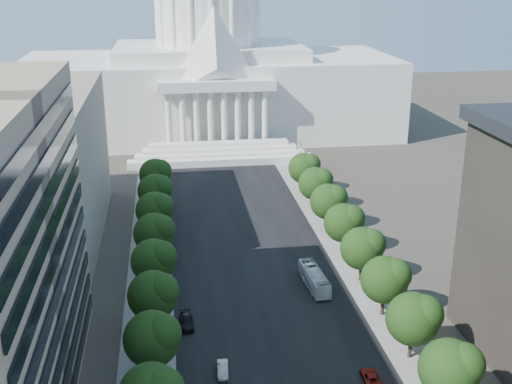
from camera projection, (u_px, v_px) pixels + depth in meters
name	position (u px, v px, depth m)	size (l,w,h in m)	color
road_asphalt	(247.00, 245.00, 128.20)	(30.00, 260.00, 0.01)	black
sidewalk_left	(151.00, 251.00, 125.67)	(8.00, 260.00, 0.02)	gray
sidewalk_right	(339.00, 240.00, 130.74)	(8.00, 260.00, 0.02)	gray
capitol	(209.00, 72.00, 210.26)	(120.00, 56.00, 73.00)	white
tree_l_d	(154.00, 338.00, 84.29)	(7.79, 7.60, 9.97)	#33261C
tree_l_e	(155.00, 294.00, 95.50)	(7.79, 7.60, 9.97)	#33261C
tree_l_f	(155.00, 260.00, 106.71)	(7.79, 7.60, 9.97)	#33261C
tree_l_g	(156.00, 232.00, 117.93)	(7.79, 7.60, 9.97)	#33261C
tree_l_h	(156.00, 209.00, 129.14)	(7.79, 7.60, 9.97)	#33261C
tree_l_i	(156.00, 190.00, 140.35)	(7.79, 7.60, 9.97)	#33261C
tree_l_j	(156.00, 174.00, 151.57)	(7.79, 7.60, 9.97)	#33261C
tree_r_c	(453.00, 368.00, 77.88)	(7.79, 7.60, 9.97)	#33261C
tree_r_d	(416.00, 318.00, 89.09)	(7.79, 7.60, 9.97)	#33261C
tree_r_e	(387.00, 279.00, 100.31)	(7.79, 7.60, 9.97)	#33261C
tree_r_f	(364.00, 247.00, 111.52)	(7.79, 7.60, 9.97)	#33261C
tree_r_g	(345.00, 222.00, 122.73)	(7.79, 7.60, 9.97)	#33261C
tree_r_h	(330.00, 201.00, 133.94)	(7.79, 7.60, 9.97)	#33261C
tree_r_i	(317.00, 183.00, 145.16)	(7.79, 7.60, 9.97)	#33261C
tree_r_j	(305.00, 167.00, 156.37)	(7.79, 7.60, 9.97)	#33261C
streetlight_b	(467.00, 375.00, 77.54)	(2.61, 0.44, 9.00)	gray
streetlight_c	(396.00, 281.00, 100.90)	(2.61, 0.44, 9.00)	gray
streetlight_d	(351.00, 222.00, 124.26)	(2.61, 0.44, 9.00)	gray
streetlight_e	(321.00, 182.00, 147.62)	(2.61, 0.44, 9.00)	gray
streetlight_f	(299.00, 153.00, 170.98)	(2.61, 0.44, 9.00)	gray
car_silver	(223.00, 370.00, 87.28)	(1.46, 4.18, 1.38)	#989B9F
car_red	(371.00, 377.00, 85.69)	(2.20, 4.77, 1.33)	maroon
car_dark_b	(186.00, 322.00, 98.89)	(2.13, 5.23, 1.52)	black
city_bus	(314.00, 278.00, 110.94)	(2.68, 11.45, 3.19)	white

